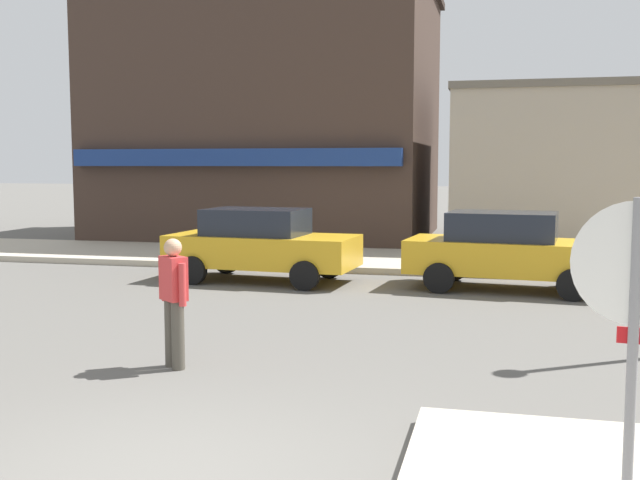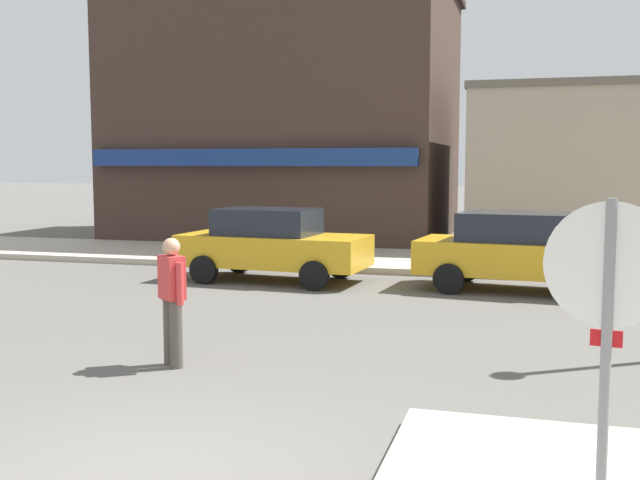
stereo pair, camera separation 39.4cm
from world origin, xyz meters
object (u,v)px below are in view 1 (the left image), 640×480
object	(u,v)px
parked_car_nearest	(261,244)
stop_sign	(634,317)
parked_car_second	(507,250)
pedestrian_crossing_near	(174,299)

from	to	relation	value
parked_car_nearest	stop_sign	bearing A→B (deg)	-59.81
parked_car_second	stop_sign	bearing A→B (deg)	-86.02
stop_sign	parked_car_nearest	xyz separation A→B (m)	(-5.83, 10.02, -0.71)
stop_sign	parked_car_nearest	world-z (taller)	stop_sign
parked_car_second	pedestrian_crossing_near	bearing A→B (deg)	-120.34
parked_car_second	pedestrian_crossing_near	world-z (taller)	pedestrian_crossing_near
stop_sign	parked_car_second	world-z (taller)	stop_sign
parked_car_nearest	parked_car_second	bearing A→B (deg)	0.97
stop_sign	parked_car_second	size ratio (longest dim) A/B	0.55
parked_car_nearest	pedestrian_crossing_near	xyz separation A→B (m)	(1.09, -6.80, 0.06)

